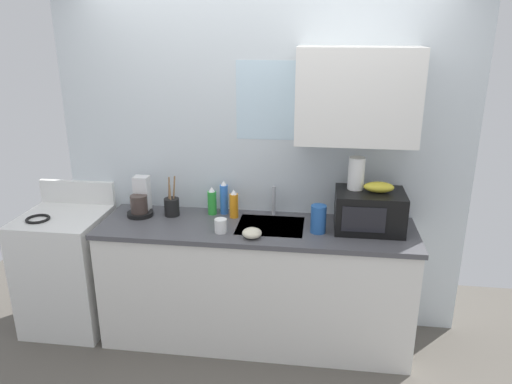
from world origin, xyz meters
name	(u,v)px	position (x,y,z in m)	size (l,w,h in m)	color
kitchen_wall_assembly	(277,153)	(0.11, 0.31, 1.35)	(2.98, 0.42, 2.50)	silver
counter_unit	(256,282)	(0.00, 0.00, 0.46)	(2.21, 0.63, 0.90)	white
sink_faucet	(274,201)	(0.10, 0.24, 1.01)	(0.03, 0.03, 0.22)	#B2B5BA
stove_range	(68,269)	(-1.45, 0.00, 0.46)	(0.60, 0.60, 1.08)	white
microwave	(369,211)	(0.77, 0.05, 1.04)	(0.46, 0.35, 0.27)	black
banana_bunch	(379,187)	(0.82, 0.05, 1.20)	(0.20, 0.11, 0.07)	gold
paper_towel_roll	(356,173)	(0.67, 0.10, 1.28)	(0.11, 0.11, 0.22)	white
coffee_maker	(141,201)	(-0.87, 0.11, 1.00)	(0.19, 0.21, 0.28)	black
dish_soap_bottle_orange	(234,204)	(-0.18, 0.14, 1.00)	(0.06, 0.06, 0.21)	orange
dish_soap_bottle_blue	(224,198)	(-0.27, 0.21, 1.02)	(0.06, 0.06, 0.25)	blue
dish_soap_bottle_green	(212,201)	(-0.35, 0.19, 1.00)	(0.07, 0.07, 0.21)	green
cereal_canister	(318,219)	(0.43, -0.05, 1.00)	(0.10, 0.10, 0.19)	#2659A5
mug_white	(221,226)	(-0.22, -0.14, 0.95)	(0.08, 0.08, 0.10)	white
utensil_crock	(172,206)	(-0.64, 0.12, 0.97)	(0.11, 0.11, 0.30)	black
small_bowl	(252,233)	(0.00, -0.20, 0.93)	(0.13, 0.13, 0.07)	beige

